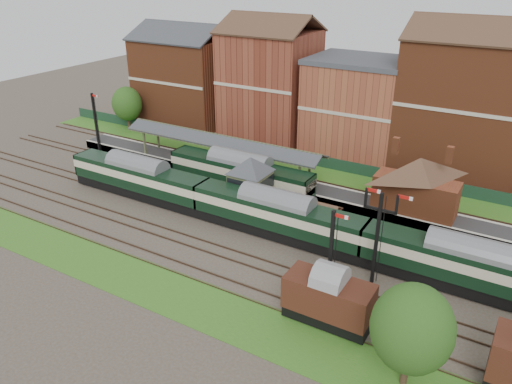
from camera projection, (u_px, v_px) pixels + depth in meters
The scene contains 18 objects.
ground at pixel (260, 231), 48.10m from camera, with size 160.00×160.00×0.00m, color #473D33.
grass_back at pixel (326, 175), 60.55m from camera, with size 90.00×4.50×0.06m, color #2D6619.
grass_front at pixel (182, 297), 38.74m from camera, with size 90.00×5.00×0.06m, color #2D6619.
fence at pixel (333, 164), 61.80m from camera, with size 90.00×0.12×1.50m, color #193823.
platform at pixel (265, 181), 57.79m from camera, with size 55.00×3.40×1.00m, color #2D2D2D.
signal_box at pixel (251, 183), 50.66m from camera, with size 5.40×5.40×6.00m.
brick_hut at pixel (322, 219), 47.82m from camera, with size 3.20×2.64×2.94m.
station_building at pixel (417, 184), 48.49m from camera, with size 8.10×8.10×5.90m.
canopy at pixel (221, 139), 58.81m from camera, with size 26.00×3.89×4.08m.
semaphore_bracket at pixel (378, 232), 38.64m from camera, with size 3.60×0.25×8.18m.
semaphore_platform_end at pixel (96, 122), 66.36m from camera, with size 1.23×0.25×8.00m.
semaphore_siding at pixel (331, 258), 36.27m from camera, with size 1.23×0.25×8.00m.
town_backdrop at pixel (356, 102), 64.67m from camera, with size 69.00×10.00×16.00m.
dmu_train at pixel (277, 215), 46.29m from camera, with size 51.21×2.69×3.93m.
platform_railcar at pixel (240, 173), 55.08m from camera, with size 17.22×2.72×3.97m.
goods_van_a at pixel (328, 298), 35.19m from camera, with size 6.22×2.70×3.77m.
tree_far at pixel (412, 329), 29.08m from camera, with size 4.90×4.90×7.14m.
tree_back at pixel (127, 104), 75.19m from camera, with size 4.48×4.48×6.55m.
Camera 1 is at (20.99, -36.26, 23.93)m, focal length 35.00 mm.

